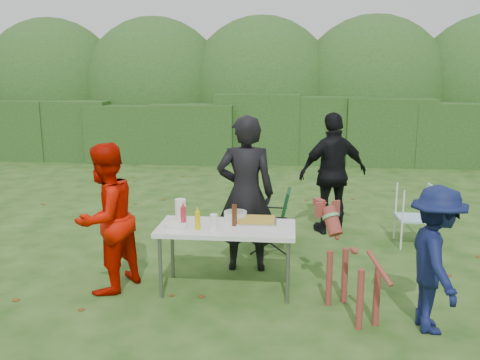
# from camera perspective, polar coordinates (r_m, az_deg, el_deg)

# --- Properties ---
(ground) EXTENTS (80.00, 80.00, 0.00)m
(ground) POSITION_cam_1_polar(r_m,az_deg,el_deg) (6.11, -3.19, -11.02)
(ground) COLOR #1E4211
(hedge_row) EXTENTS (22.00, 1.40, 1.70)m
(hedge_row) POSITION_cam_1_polar(r_m,az_deg,el_deg) (13.67, 1.98, 5.63)
(hedge_row) COLOR #23471C
(hedge_row) RESTS_ON ground
(shrub_backdrop) EXTENTS (20.00, 2.60, 3.20)m
(shrub_backdrop) POSITION_cam_1_polar(r_m,az_deg,el_deg) (15.20, 2.41, 9.12)
(shrub_backdrop) COLOR #3D6628
(shrub_backdrop) RESTS_ON ground
(folding_table) EXTENTS (1.50, 0.70, 0.74)m
(folding_table) POSITION_cam_1_polar(r_m,az_deg,el_deg) (5.59, -1.53, -5.73)
(folding_table) COLOR silver
(folding_table) RESTS_ON ground
(person_cook) EXTENTS (0.72, 0.50, 1.91)m
(person_cook) POSITION_cam_1_polar(r_m,az_deg,el_deg) (6.12, 0.64, -1.56)
(person_cook) COLOR black
(person_cook) RESTS_ON ground
(person_red_jacket) EXTENTS (0.89, 0.98, 1.65)m
(person_red_jacket) POSITION_cam_1_polar(r_m,az_deg,el_deg) (5.75, -14.83, -4.19)
(person_red_jacket) COLOR #BF0E00
(person_red_jacket) RESTS_ON ground
(person_black_puffy) EXTENTS (1.15, 0.80, 1.82)m
(person_black_puffy) POSITION_cam_1_polar(r_m,az_deg,el_deg) (7.68, 10.41, 0.73)
(person_black_puffy) COLOR black
(person_black_puffy) RESTS_ON ground
(child) EXTENTS (0.56, 0.92, 1.39)m
(child) POSITION_cam_1_polar(r_m,az_deg,el_deg) (5.08, 21.08, -8.34)
(child) COLOR #0E153F
(child) RESTS_ON ground
(dog) EXTENTS (0.89, 1.16, 1.03)m
(dog) POSITION_cam_1_polar(r_m,az_deg,el_deg) (5.20, 12.57, -9.44)
(dog) COLOR brown
(dog) RESTS_ON ground
(camping_chair) EXTENTS (0.56, 0.56, 0.86)m
(camping_chair) POSITION_cam_1_polar(r_m,az_deg,el_deg) (6.90, 3.43, -4.49)
(camping_chair) COLOR #11381B
(camping_chair) RESTS_ON ground
(lawn_chair) EXTENTS (0.51, 0.51, 0.86)m
(lawn_chair) POSITION_cam_1_polar(r_m,az_deg,el_deg) (7.51, 19.02, -3.77)
(lawn_chair) COLOR #47A5D0
(lawn_chair) RESTS_ON ground
(food_tray) EXTENTS (0.45, 0.30, 0.02)m
(food_tray) POSITION_cam_1_polar(r_m,az_deg,el_deg) (5.70, 1.88, -4.72)
(food_tray) COLOR #B7B7BA
(food_tray) RESTS_ON folding_table
(focaccia_bread) EXTENTS (0.40, 0.26, 0.04)m
(focaccia_bread) POSITION_cam_1_polar(r_m,az_deg,el_deg) (5.69, 1.88, -4.45)
(focaccia_bread) COLOR #B49831
(focaccia_bread) RESTS_ON food_tray
(mustard_bottle) EXTENTS (0.06, 0.06, 0.20)m
(mustard_bottle) POSITION_cam_1_polar(r_m,az_deg,el_deg) (5.45, -4.79, -4.56)
(mustard_bottle) COLOR #CBBF0A
(mustard_bottle) RESTS_ON folding_table
(ketchup_bottle) EXTENTS (0.06, 0.06, 0.22)m
(ketchup_bottle) POSITION_cam_1_polar(r_m,az_deg,el_deg) (5.57, -6.39, -4.13)
(ketchup_bottle) COLOR red
(ketchup_bottle) RESTS_ON folding_table
(beer_bottle) EXTENTS (0.06, 0.06, 0.24)m
(beer_bottle) POSITION_cam_1_polar(r_m,az_deg,el_deg) (5.56, -0.63, -3.96)
(beer_bottle) COLOR #47230F
(beer_bottle) RESTS_ON folding_table
(paper_towel_roll) EXTENTS (0.12, 0.12, 0.26)m
(paper_towel_roll) POSITION_cam_1_polar(r_m,az_deg,el_deg) (5.74, -6.70, -3.41)
(paper_towel_roll) COLOR white
(paper_towel_roll) RESTS_ON folding_table
(cup_stack) EXTENTS (0.08, 0.08, 0.18)m
(cup_stack) POSITION_cam_1_polar(r_m,az_deg,el_deg) (5.40, -2.96, -4.80)
(cup_stack) COLOR white
(cup_stack) RESTS_ON folding_table
(pasta_bowl) EXTENTS (0.26, 0.26, 0.10)m
(pasta_bowl) POSITION_cam_1_polar(r_m,az_deg,el_deg) (5.79, -0.52, -4.04)
(pasta_bowl) COLOR silver
(pasta_bowl) RESTS_ON folding_table
(plate_stack) EXTENTS (0.24, 0.24, 0.05)m
(plate_stack) POSITION_cam_1_polar(r_m,az_deg,el_deg) (5.55, -7.15, -5.11)
(plate_stack) COLOR white
(plate_stack) RESTS_ON folding_table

